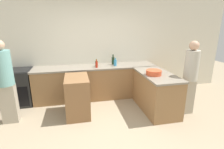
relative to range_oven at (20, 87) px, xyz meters
The scene contains 13 objects.
ground_plane 2.61m from the range_oven, 41.56° to the right, with size 14.00×14.00×0.00m, color tan.
wall_back 2.15m from the range_oven, 10.54° to the left, with size 8.00×0.06×2.70m.
counter_back 1.92m from the range_oven, ahead, with size 3.23×0.68×0.88m.
counter_peninsula 3.34m from the range_oven, 17.34° to the right, with size 0.69×1.37×0.88m.
range_oven is the anchor object (origin of this frame).
island_table 1.63m from the range_oven, 31.47° to the right, with size 0.50×0.81×0.87m.
mixing_bowl 3.29m from the range_oven, 19.30° to the right, with size 0.34×0.34×0.11m.
olive_oil_bottle 2.01m from the range_oven, ahead, with size 0.07×0.07×0.19m.
dish_soap_bottle 2.49m from the range_oven, ahead, with size 0.08×0.08×0.21m.
hot_sauce_bottle 2.00m from the range_oven, ahead, with size 0.06×0.06×0.21m.
wine_bottle_dark 2.48m from the range_oven, ahead, with size 0.07×0.07×0.27m.
person_by_range 1.01m from the range_oven, 88.39° to the right, with size 0.33×0.33×1.69m.
person_at_peninsula 4.06m from the range_oven, 19.04° to the right, with size 0.29×0.29×1.64m.
Camera 1 is at (-0.54, -2.79, 1.99)m, focal length 28.00 mm.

